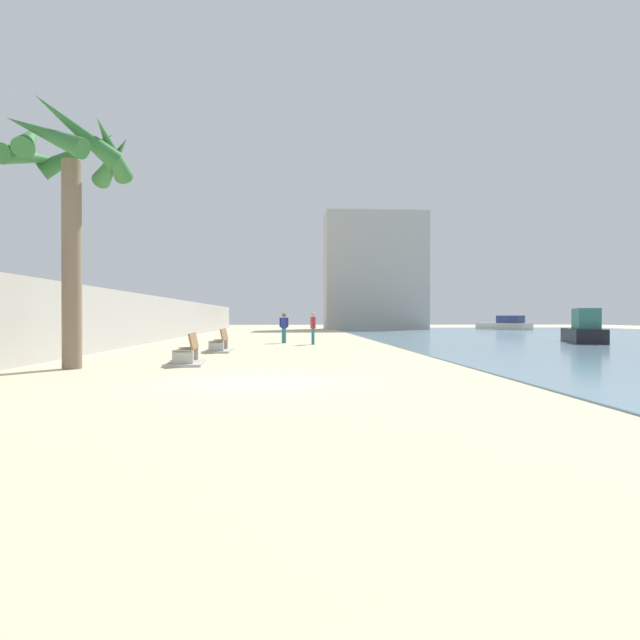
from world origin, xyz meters
TOP-DOWN VIEW (x-y plane):
  - ground_plane at (0.00, 18.00)m, footprint 120.00×120.00m
  - seawall at (-7.50, 18.00)m, footprint 0.80×64.00m
  - palm_tree at (-5.37, 2.95)m, footprint 3.59×3.51m
  - bench_near at (-2.40, 4.11)m, footprint 1.28×2.19m
  - bench_far at (-2.20, 9.42)m, footprint 1.12×2.11m
  - person_walking at (2.02, 14.39)m, footprint 0.27×0.51m
  - person_standing at (0.44, 15.85)m, footprint 0.51×0.27m
  - boat_distant at (17.25, 14.65)m, footprint 2.94×4.52m
  - boat_mid_bay at (25.40, 42.03)m, footprint 4.49×6.77m
  - harbor_building at (10.93, 46.00)m, footprint 12.00×6.00m

SIDE VIEW (x-z plane):
  - ground_plane at x=0.00m, z-range 0.00..0.00m
  - bench_near at x=-2.40m, z-range -0.26..0.72m
  - bench_far at x=-2.20m, z-range -0.26..0.72m
  - boat_mid_bay at x=25.40m, z-range -0.18..1.42m
  - boat_distant at x=17.25m, z-range -0.23..1.68m
  - person_standing at x=0.44m, z-range 0.14..1.84m
  - person_walking at x=2.02m, z-range 0.15..1.90m
  - seawall at x=-7.50m, z-range 0.00..2.71m
  - palm_tree at x=-5.37m, z-range 1.83..9.21m
  - harbor_building at x=10.93m, z-range 0.00..13.88m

